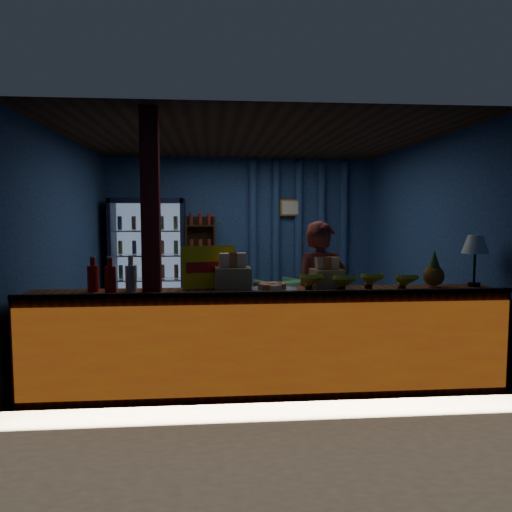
{
  "coord_description": "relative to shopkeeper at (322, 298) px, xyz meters",
  "views": [
    {
      "loc": [
        -0.51,
        -6.44,
        1.68
      ],
      "look_at": [
        0.05,
        -0.2,
        1.12
      ],
      "focal_mm": 35.0,
      "sensor_mm": 36.0,
      "label": 1
    }
  ],
  "objects": [
    {
      "name": "snack_box_centre",
      "position": [
        -0.03,
        -0.37,
        0.26
      ],
      "size": [
        0.31,
        0.27,
        0.3
      ],
      "color": "#A1704D",
      "rests_on": "counter"
    },
    {
      "name": "soda_bottles",
      "position": [
        -2.04,
        -0.4,
        0.29
      ],
      "size": [
        0.44,
        0.18,
        0.33
      ],
      "color": "red",
      "rests_on": "counter"
    },
    {
      "name": "room_walls",
      "position": [
        -0.62,
        1.43,
        0.78
      ],
      "size": [
        4.6,
        4.6,
        4.6
      ],
      "color": "navy",
      "rests_on": "ground"
    },
    {
      "name": "shopkeeper",
      "position": [
        0.0,
        0.0,
        0.0
      ],
      "size": [
        0.63,
        0.47,
        1.58
      ],
      "primitive_type": "imported",
      "rotation": [
        0.0,
        0.0,
        0.18
      ],
      "color": "maroon",
      "rests_on": "ground"
    },
    {
      "name": "counter",
      "position": [
        -0.62,
        -0.48,
        -0.32
      ],
      "size": [
        4.4,
        0.57,
        0.99
      ],
      "color": "brown",
      "rests_on": "ground"
    },
    {
      "name": "framed_picture",
      "position": [
        0.23,
        3.53,
        0.96
      ],
      "size": [
        0.36,
        0.04,
        0.28
      ],
      "color": "gold",
      "rests_on": "room_walls"
    },
    {
      "name": "curtain_folds",
      "position": [
        0.38,
        3.57,
        0.51
      ],
      "size": [
        1.74,
        0.14,
        2.5
      ],
      "color": "navy",
      "rests_on": "room_walls"
    },
    {
      "name": "pineapple",
      "position": [
        1.01,
        -0.4,
        0.3
      ],
      "size": [
        0.2,
        0.2,
        0.35
      ],
      "color": "#8F561A",
      "rests_on": "counter"
    },
    {
      "name": "dirt_apron",
      "position": [
        -0.62,
        -2.37,
        -0.79
      ],
      "size": [
        5.6,
        5.6,
        0.0
      ],
      "primitive_type": "plane",
      "color": "brown",
      "rests_on": "ground"
    },
    {
      "name": "snack_box_left",
      "position": [
        -0.93,
        -0.4,
        0.28
      ],
      "size": [
        0.34,
        0.28,
        0.35
      ],
      "color": "#A1704D",
      "rests_on": "counter"
    },
    {
      "name": "pastry_tray",
      "position": [
        -0.56,
        -0.49,
        0.18
      ],
      "size": [
        0.44,
        0.44,
        0.07
      ],
      "color": "silver",
      "rests_on": "counter"
    },
    {
      "name": "yellow_sign",
      "position": [
        -1.16,
        -0.25,
        0.36
      ],
      "size": [
        0.52,
        0.18,
        0.41
      ],
      "color": "yellow",
      "rests_on": "counter"
    },
    {
      "name": "green_chair",
      "position": [
        -0.02,
        2.87,
        -0.49
      ],
      "size": [
        0.9,
        0.91,
        0.61
      ],
      "primitive_type": "imported",
      "rotation": [
        0.0,
        0.0,
        3.7
      ],
      "color": "#54A865",
      "rests_on": "ground"
    },
    {
      "name": "table_lamp",
      "position": [
        1.43,
        -0.37,
        0.55
      ],
      "size": [
        0.26,
        0.26,
        0.5
      ],
      "color": "black",
      "rests_on": "counter"
    },
    {
      "name": "bottle_shelf",
      "position": [
        -1.32,
        3.49,
        0.0
      ],
      "size": [
        0.5,
        0.28,
        1.6
      ],
      "color": "#332010",
      "rests_on": "ground"
    },
    {
      "name": "beverage_cooler",
      "position": [
        -2.17,
        3.35,
        0.14
      ],
      "size": [
        1.2,
        0.62,
        1.9
      ],
      "color": "black",
      "rests_on": "ground"
    },
    {
      "name": "ground",
      "position": [
        -0.62,
        1.43,
        -0.79
      ],
      "size": [
        4.6,
        4.6,
        0.0
      ],
      "primitive_type": "plane",
      "color": "#515154",
      "rests_on": "ground"
    },
    {
      "name": "banana_bunches",
      "position": [
        0.22,
        -0.51,
        0.25
      ],
      "size": [
        1.12,
        0.31,
        0.18
      ],
      "color": "#CDD225",
      "rests_on": "counter"
    },
    {
      "name": "side_table",
      "position": [
        -0.42,
        2.82,
        -0.56
      ],
      "size": [
        0.55,
        0.43,
        0.56
      ],
      "color": "#332010",
      "rests_on": "ground"
    },
    {
      "name": "support_post",
      "position": [
        -1.67,
        -0.47,
        0.51
      ],
      "size": [
        0.16,
        0.16,
        2.6
      ],
      "primitive_type": "cube",
      "color": "maroon",
      "rests_on": "ground"
    }
  ]
}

